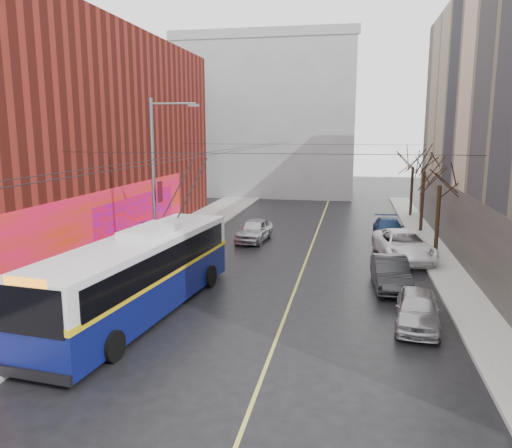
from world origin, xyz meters
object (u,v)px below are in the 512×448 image
at_px(parked_car_b, 391,273).
at_px(pedestrian_a, 147,244).
at_px(parked_car_c, 404,245).
at_px(parked_car_d, 389,228).
at_px(trolleybus, 140,274).
at_px(tree_mid, 425,161).
at_px(parked_car_a, 418,309).
at_px(tree_near, 441,172).
at_px(following_car, 254,230).
at_px(streetlight_pole, 156,179).
at_px(tree_far, 413,157).
at_px(pedestrian_c, 145,236).
at_px(pedestrian_b, 135,247).

distance_m(parked_car_b, pedestrian_a, 13.59).
height_order(parked_car_c, parked_car_d, parked_car_c).
height_order(trolleybus, pedestrian_a, trolleybus).
bearing_deg(tree_mid, parked_car_a, -97.38).
distance_m(tree_near, following_car, 12.36).
xyz_separation_m(parked_car_d, pedestrian_a, (-14.01, -9.06, 0.32)).
bearing_deg(streetlight_pole, trolleybus, -74.32).
distance_m(tree_near, parked_car_d, 6.69).
relative_size(tree_near, following_car, 1.46).
bearing_deg(parked_car_b, tree_mid, 74.42).
distance_m(tree_near, parked_car_c, 4.80).
relative_size(tree_far, parked_car_c, 1.10).
bearing_deg(tree_far, tree_mid, -90.00).
bearing_deg(streetlight_pole, tree_near, 21.62).
height_order(streetlight_pole, parked_car_d, streetlight_pole).
bearing_deg(parked_car_c, tree_near, 26.18).
height_order(parked_car_d, pedestrian_a, pedestrian_a).
relative_size(trolleybus, parked_car_b, 2.90).
bearing_deg(streetlight_pole, pedestrian_a, 132.33).
xyz_separation_m(tree_far, trolleybus, (-13.32, -26.49, -3.47)).
distance_m(tree_near, pedestrian_c, 17.97).
bearing_deg(trolleybus, parked_car_d, 63.23).
relative_size(tree_far, following_car, 1.50).
xyz_separation_m(parked_car_c, pedestrian_c, (-15.31, -1.47, 0.22)).
height_order(following_car, pedestrian_c, pedestrian_c).
bearing_deg(tree_mid, pedestrian_b, -142.62).
bearing_deg(pedestrian_b, trolleybus, -114.50).
relative_size(pedestrian_b, pedestrian_c, 1.03).
relative_size(tree_near, trolleybus, 0.50).
distance_m(parked_car_d, pedestrian_c, 16.58).
xyz_separation_m(tree_far, following_car, (-11.46, -12.13, -4.39)).
distance_m(following_car, pedestrian_b, 9.19).
distance_m(streetlight_pole, parked_car_a, 14.57).
relative_size(tree_far, parked_car_a, 1.63).
bearing_deg(parked_car_c, tree_mid, 68.52).
height_order(parked_car_a, following_car, following_car).
distance_m(tree_mid, pedestrian_c, 20.34).
height_order(streetlight_pole, parked_car_c, streetlight_pole).
distance_m(streetlight_pole, trolleybus, 7.45).
bearing_deg(trolleybus, parked_car_a, 9.44).
height_order(tree_mid, following_car, tree_mid).
xyz_separation_m(tree_mid, following_car, (-11.46, -5.13, -4.51)).
bearing_deg(trolleybus, pedestrian_a, 117.40).
xyz_separation_m(parked_car_b, pedestrian_c, (-14.20, 4.25, 0.32)).
bearing_deg(tree_near, trolleybus, -136.83).
relative_size(parked_car_a, pedestrian_a, 2.35).
xyz_separation_m(pedestrian_b, pedestrian_c, (-0.67, 2.89, -0.03)).
distance_m(pedestrian_a, pedestrian_b, 1.18).
relative_size(parked_car_b, pedestrian_c, 2.45).
relative_size(tree_near, tree_mid, 0.96).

